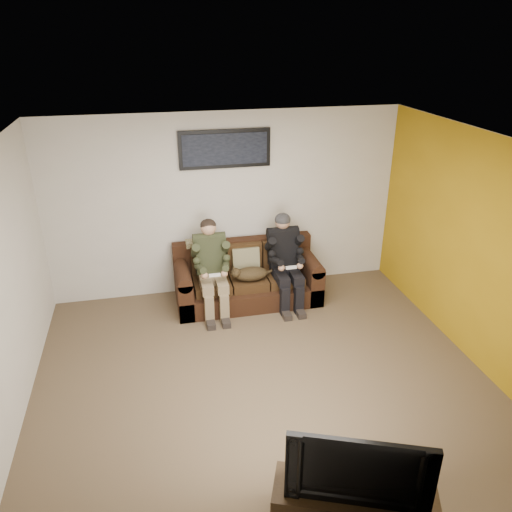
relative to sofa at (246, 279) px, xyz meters
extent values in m
plane|color=brown|center=(-0.20, -1.82, -0.31)|extent=(5.00, 5.00, 0.00)
plane|color=silver|center=(-0.20, -1.82, 2.29)|extent=(5.00, 5.00, 0.00)
plane|color=beige|center=(-0.20, 0.43, 0.99)|extent=(5.00, 0.00, 5.00)
plane|color=beige|center=(-0.20, -4.07, 0.99)|extent=(5.00, 0.00, 5.00)
plane|color=beige|center=(2.30, -1.82, 0.99)|extent=(0.00, 4.50, 4.50)
plane|color=#A98010|center=(2.29, -1.82, 0.99)|extent=(0.00, 4.50, 4.50)
cube|color=black|center=(0.00, -0.07, -0.17)|extent=(2.01, 0.87, 0.27)
cube|color=black|center=(0.00, 0.27, 0.24)|extent=(2.01, 0.18, 0.55)
cube|color=black|center=(-0.91, -0.07, -0.04)|extent=(0.20, 0.87, 0.55)
cube|color=black|center=(0.91, -0.07, -0.04)|extent=(0.20, 0.87, 0.55)
cylinder|color=black|center=(-0.91, -0.07, 0.24)|extent=(0.20, 0.87, 0.20)
cylinder|color=black|center=(0.91, -0.07, 0.24)|extent=(0.20, 0.87, 0.20)
cube|color=#382411|center=(-0.52, -0.12, 0.03)|extent=(0.50, 0.55, 0.13)
cube|color=#382411|center=(-0.52, 0.14, 0.29)|extent=(0.50, 0.13, 0.40)
cube|color=#382411|center=(0.00, -0.12, 0.03)|extent=(0.50, 0.55, 0.13)
cube|color=#382411|center=(0.00, 0.14, 0.29)|extent=(0.50, 0.13, 0.40)
cube|color=#382411|center=(0.52, -0.12, 0.03)|extent=(0.50, 0.55, 0.13)
cube|color=#382411|center=(0.52, 0.14, 0.29)|extent=(0.50, 0.13, 0.40)
cube|color=#7F7853|center=(0.00, 0.04, 0.27)|extent=(0.38, 0.18, 0.38)
cube|color=tan|center=(-0.61, 0.25, 0.51)|extent=(0.41, 0.20, 0.07)
cube|color=#867353|center=(-0.52, -0.15, 0.16)|extent=(0.36, 0.30, 0.14)
cube|color=#2E331F|center=(-0.52, -0.05, 0.46)|extent=(0.40, 0.30, 0.53)
cylinder|color=#2E331F|center=(-0.52, -0.03, 0.67)|extent=(0.44, 0.18, 0.18)
sphere|color=tan|center=(-0.52, -0.01, 0.83)|extent=(0.21, 0.21, 0.21)
cube|color=#867353|center=(-0.62, -0.35, 0.15)|extent=(0.15, 0.42, 0.13)
cube|color=#867353|center=(-0.42, -0.35, 0.15)|extent=(0.15, 0.42, 0.13)
cube|color=#867353|center=(-0.62, -0.55, -0.11)|extent=(0.12, 0.13, 0.40)
cube|color=#867353|center=(-0.42, -0.55, -0.11)|extent=(0.12, 0.13, 0.40)
cube|color=black|center=(-0.62, -0.63, -0.27)|extent=(0.11, 0.26, 0.08)
cube|color=black|center=(-0.42, -0.63, -0.27)|extent=(0.11, 0.26, 0.08)
cylinder|color=#2E331F|center=(-0.72, -0.12, 0.56)|extent=(0.11, 0.30, 0.28)
cylinder|color=#2E331F|center=(-0.32, -0.12, 0.56)|extent=(0.11, 0.30, 0.28)
cylinder|color=#2E331F|center=(-0.69, -0.34, 0.40)|extent=(0.14, 0.32, 0.15)
cylinder|color=#2E331F|center=(-0.35, -0.34, 0.40)|extent=(0.14, 0.32, 0.15)
sphere|color=tan|center=(-0.65, -0.46, 0.35)|extent=(0.09, 0.09, 0.09)
sphere|color=tan|center=(-0.39, -0.46, 0.35)|extent=(0.09, 0.09, 0.09)
cube|color=white|center=(-0.52, -0.48, 0.35)|extent=(0.15, 0.04, 0.03)
ellipsoid|color=black|center=(-0.52, 0.01, 0.86)|extent=(0.22, 0.22, 0.17)
cube|color=black|center=(0.52, -0.15, 0.16)|extent=(0.36, 0.30, 0.14)
cube|color=black|center=(0.52, -0.05, 0.46)|extent=(0.40, 0.30, 0.53)
cylinder|color=black|center=(0.52, -0.03, 0.67)|extent=(0.44, 0.18, 0.18)
sphere|color=tan|center=(0.52, -0.01, 0.83)|extent=(0.21, 0.21, 0.21)
cube|color=black|center=(0.42, -0.35, 0.15)|extent=(0.15, 0.42, 0.13)
cube|color=black|center=(0.62, -0.35, 0.15)|extent=(0.15, 0.42, 0.13)
cube|color=black|center=(0.42, -0.55, -0.11)|extent=(0.12, 0.13, 0.40)
cube|color=black|center=(0.62, -0.55, -0.11)|extent=(0.12, 0.13, 0.40)
cube|color=black|center=(0.42, -0.63, -0.27)|extent=(0.11, 0.26, 0.08)
cube|color=black|center=(0.62, -0.63, -0.27)|extent=(0.11, 0.26, 0.08)
cylinder|color=black|center=(0.32, -0.12, 0.56)|extent=(0.11, 0.30, 0.28)
cylinder|color=black|center=(0.72, -0.12, 0.56)|extent=(0.11, 0.30, 0.28)
cylinder|color=black|center=(0.35, -0.34, 0.40)|extent=(0.14, 0.32, 0.15)
cylinder|color=black|center=(0.69, -0.34, 0.40)|extent=(0.14, 0.32, 0.15)
sphere|color=tan|center=(0.39, -0.46, 0.35)|extent=(0.09, 0.09, 0.09)
sphere|color=tan|center=(0.65, -0.46, 0.35)|extent=(0.09, 0.09, 0.09)
cube|color=white|center=(0.52, -0.48, 0.35)|extent=(0.15, 0.04, 0.03)
ellipsoid|color=black|center=(0.52, -0.01, 0.86)|extent=(0.22, 0.22, 0.19)
ellipsoid|color=#45331B|center=(0.02, -0.22, 0.19)|extent=(0.47, 0.26, 0.19)
sphere|color=#45331B|center=(-0.20, -0.25, 0.24)|extent=(0.14, 0.14, 0.14)
cone|color=#45331B|center=(-0.22, -0.29, 0.31)|extent=(0.04, 0.04, 0.04)
cone|color=#45331B|center=(-0.22, -0.22, 0.31)|extent=(0.04, 0.04, 0.04)
cylinder|color=#45331B|center=(0.26, -0.17, 0.15)|extent=(0.26, 0.13, 0.08)
cube|color=black|center=(-0.20, 0.40, 1.79)|extent=(1.25, 0.04, 0.52)
cube|color=black|center=(-0.20, 0.37, 1.79)|extent=(1.15, 0.01, 0.42)
cube|color=black|center=(0.06, -3.77, -0.12)|extent=(1.30, 0.84, 0.39)
imported|color=black|center=(0.06, -3.77, 0.39)|extent=(1.04, 0.52, 0.61)
camera|label=1|loc=(-1.26, -6.22, 3.29)|focal=35.00mm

